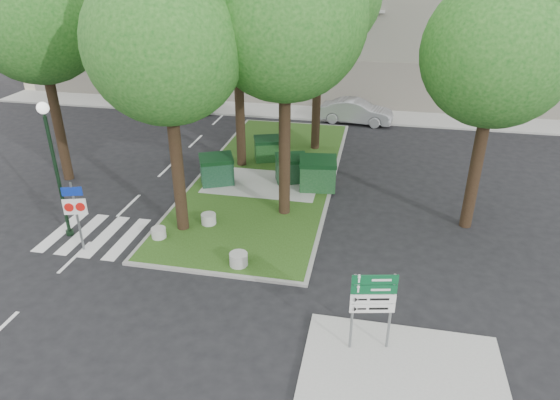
% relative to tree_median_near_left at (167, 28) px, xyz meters
% --- Properties ---
extents(ground, '(120.00, 120.00, 0.00)m').
position_rel_tree_median_near_left_xyz_m(ground, '(1.41, -2.56, -7.32)').
color(ground, black).
rests_on(ground, ground).
extents(median_island, '(6.00, 16.00, 0.12)m').
position_rel_tree_median_near_left_xyz_m(median_island, '(1.91, 5.44, -7.26)').
color(median_island, '#234413').
rests_on(median_island, ground).
extents(median_kerb, '(6.30, 16.30, 0.10)m').
position_rel_tree_median_near_left_xyz_m(median_kerb, '(1.91, 5.44, -7.27)').
color(median_kerb, gray).
rests_on(median_kerb, ground).
extents(sidewalk_corner, '(5.00, 4.00, 0.12)m').
position_rel_tree_median_near_left_xyz_m(sidewalk_corner, '(7.91, -6.06, -7.26)').
color(sidewalk_corner, '#999993').
rests_on(sidewalk_corner, ground).
extents(building_sidewalk, '(42.00, 3.00, 0.12)m').
position_rel_tree_median_near_left_xyz_m(building_sidewalk, '(1.41, 15.94, -7.26)').
color(building_sidewalk, '#999993').
rests_on(building_sidewalk, ground).
extents(zebra_crossing, '(5.00, 3.00, 0.01)m').
position_rel_tree_median_near_left_xyz_m(zebra_crossing, '(-2.34, -1.06, -7.31)').
color(zebra_crossing, silver).
rests_on(zebra_crossing, ground).
extents(tree_median_near_left, '(5.20, 5.20, 10.53)m').
position_rel_tree_median_near_left_xyz_m(tree_median_near_left, '(0.00, 0.00, 0.00)').
color(tree_median_near_left, black).
rests_on(tree_median_near_left, ground).
extents(tree_median_near_right, '(5.60, 5.60, 11.46)m').
position_rel_tree_median_near_left_xyz_m(tree_median_near_right, '(3.50, 2.00, 0.67)').
color(tree_median_near_right, black).
rests_on(tree_median_near_right, ground).
extents(tree_median_mid, '(4.80, 4.80, 9.99)m').
position_rel_tree_median_near_left_xyz_m(tree_median_mid, '(0.50, 6.50, -0.34)').
color(tree_median_mid, black).
rests_on(tree_median_mid, ground).
extents(tree_street_left, '(5.40, 5.40, 11.00)m').
position_rel_tree_median_near_left_xyz_m(tree_street_left, '(-7.00, 3.50, 0.33)').
color(tree_street_left, black).
rests_on(tree_street_left, ground).
extents(tree_street_right, '(5.00, 5.00, 10.06)m').
position_rel_tree_median_near_left_xyz_m(tree_street_right, '(10.50, 2.50, -0.33)').
color(tree_street_right, black).
rests_on(tree_street_right, ground).
extents(dumpster_a, '(1.75, 1.54, 1.35)m').
position_rel_tree_median_near_left_xyz_m(dumpster_a, '(-0.06, 4.05, -6.55)').
color(dumpster_a, '#0D331D').
rests_on(dumpster_a, median_island).
extents(dumpster_b, '(1.53, 1.29, 1.21)m').
position_rel_tree_median_near_left_xyz_m(dumpster_b, '(1.54, 7.25, -6.62)').
color(dumpster_b, '#123E13').
rests_on(dumpster_b, median_island).
extents(dumpster_c, '(1.60, 1.36, 1.27)m').
position_rel_tree_median_near_left_xyz_m(dumpster_c, '(3.14, 4.96, -6.59)').
color(dumpster_c, black).
rests_on(dumpster_c, median_island).
extents(dumpster_d, '(1.71, 1.31, 1.47)m').
position_rel_tree_median_near_left_xyz_m(dumpster_d, '(4.41, 4.37, -6.49)').
color(dumpster_d, '#123B19').
rests_on(dumpster_d, median_island).
extents(bollard_left, '(0.52, 0.52, 0.37)m').
position_rel_tree_median_near_left_xyz_m(bollard_left, '(-0.69, -0.91, -7.01)').
color(bollard_left, '#AAA9A5').
rests_on(bollard_left, median_island).
extents(bollard_right, '(0.61, 0.61, 0.43)m').
position_rel_tree_median_near_left_xyz_m(bollard_right, '(2.65, -2.06, -6.98)').
color(bollard_right, '#9D9C98').
rests_on(bollard_right, median_island).
extents(bollard_mid, '(0.56, 0.56, 0.40)m').
position_rel_tree_median_near_left_xyz_m(bollard_mid, '(0.76, 0.43, -7.00)').
color(bollard_mid, '#A6A7A2').
rests_on(bollard_mid, median_island).
extents(litter_bin, '(0.40, 0.40, 0.71)m').
position_rel_tree_median_near_left_xyz_m(litter_bin, '(4.61, 5.23, -6.84)').
color(litter_bin, gold).
rests_on(litter_bin, median_island).
extents(street_lamp, '(0.40, 0.40, 5.04)m').
position_rel_tree_median_near_left_xyz_m(street_lamp, '(-4.12, -1.20, -4.15)').
color(street_lamp, black).
rests_on(street_lamp, ground).
extents(traffic_sign_pole, '(0.76, 0.27, 2.60)m').
position_rel_tree_median_near_left_xyz_m(traffic_sign_pole, '(-3.05, -2.05, -5.65)').
color(traffic_sign_pole, slate).
rests_on(traffic_sign_pole, ground).
extents(directional_sign, '(1.13, 0.29, 2.30)m').
position_rel_tree_median_near_left_xyz_m(directional_sign, '(7.03, -5.09, -5.67)').
color(directional_sign, slate).
rests_on(directional_sign, sidewalk_corner).
extents(car_white, '(3.72, 1.83, 1.22)m').
position_rel_tree_median_near_left_xyz_m(car_white, '(-5.58, 14.45, -6.71)').
color(car_white, silver).
rests_on(car_white, ground).
extents(car_silver, '(4.53, 2.04, 1.44)m').
position_rel_tree_median_near_left_xyz_m(car_silver, '(5.43, 14.57, -6.60)').
color(car_silver, gray).
rests_on(car_silver, ground).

